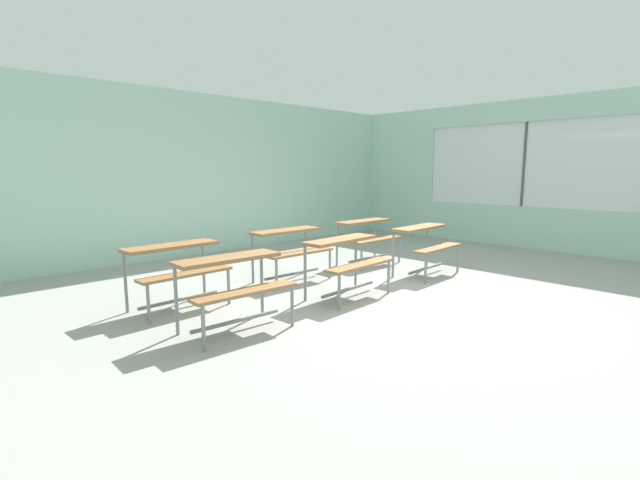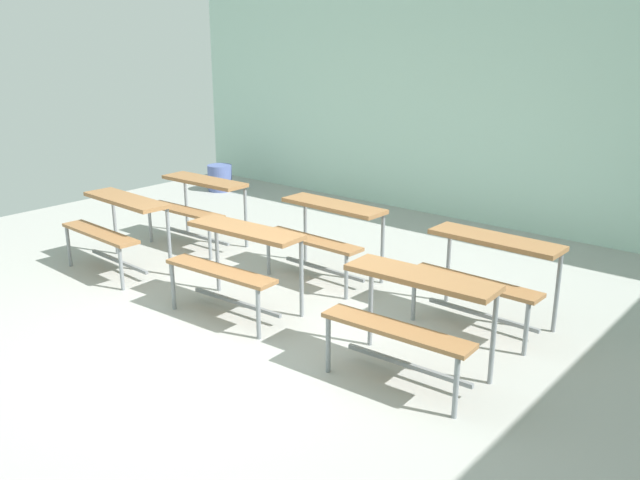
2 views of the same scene
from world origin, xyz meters
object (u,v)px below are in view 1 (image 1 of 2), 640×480
object	(u,v)px
desk_bench_r1c2	(368,231)
desk_bench_r0c2	(426,238)
desk_bench_r1c0	(176,261)
desk_bench_r1c1	(291,242)
desk_bench_r0c1	(347,253)
desk_bench_r0c0	(234,276)

from	to	relation	value
desk_bench_r1c2	desk_bench_r0c2	bearing A→B (deg)	-89.00
desk_bench_r1c0	desk_bench_r1c1	distance (m)	1.81
desk_bench_r1c1	desk_bench_r0c2	bearing A→B (deg)	-32.75
desk_bench_r0c1	desk_bench_r1c1	bearing A→B (deg)	84.76
desk_bench_r1c0	desk_bench_r1c2	distance (m)	3.53
desk_bench_r1c0	desk_bench_r1c2	bearing A→B (deg)	-0.52
desk_bench_r0c2	desk_bench_r1c0	bearing A→B (deg)	160.22
desk_bench_r0c1	desk_bench_r0c2	distance (m)	1.77
desk_bench_r0c0	desk_bench_r0c1	size ratio (longest dim) A/B	1.00
desk_bench_r1c0	desk_bench_r1c1	size ratio (longest dim) A/B	1.00
desk_bench_r1c1	desk_bench_r0c1	bearing A→B (deg)	-91.16
desk_bench_r0c1	desk_bench_r1c0	size ratio (longest dim) A/B	1.01
desk_bench_r0c1	desk_bench_r1c2	xyz separation A→B (m)	(1.77, 1.12, 0.00)
desk_bench_r0c1	desk_bench_r1c1	distance (m)	1.14
desk_bench_r0c2	desk_bench_r1c2	bearing A→B (deg)	87.49
desk_bench_r0c1	desk_bench_r0c2	bearing A→B (deg)	-3.54
desk_bench_r0c2	desk_bench_r0c0	bearing A→B (deg)	177.37
desk_bench_r0c0	desk_bench_r0c1	world-z (taller)	same
desk_bench_r0c0	desk_bench_r0c2	size ratio (longest dim) A/B	1.00
desk_bench_r0c2	desk_bench_r1c1	world-z (taller)	same
desk_bench_r1c1	desk_bench_r1c2	world-z (taller)	same
desk_bench_r1c1	desk_bench_r1c2	bearing A→B (deg)	0.54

